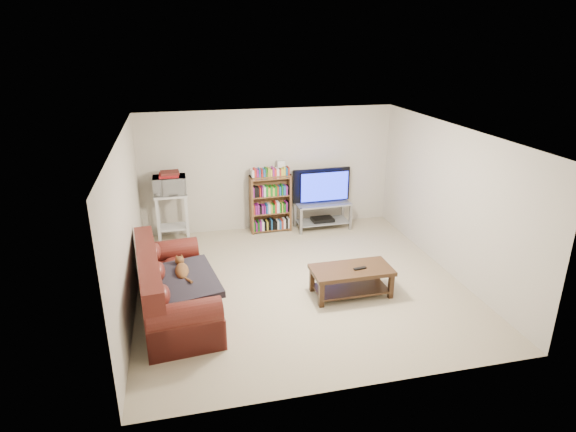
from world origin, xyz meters
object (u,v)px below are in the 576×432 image
object	(u,v)px
sofa	(170,293)
tv_stand	(323,211)
coffee_table	(351,276)
bookshelf	(270,203)

from	to	relation	value
sofa	tv_stand	bearing A→B (deg)	35.23
coffee_table	tv_stand	bearing A→B (deg)	81.69
bookshelf	coffee_table	bearing A→B (deg)	-78.02
coffee_table	bookshelf	world-z (taller)	bookshelf
sofa	bookshelf	distance (m)	3.35
coffee_table	bookshelf	xyz separation A→B (m)	(-0.69, 2.77, 0.30)
sofa	coffee_table	size ratio (longest dim) A/B	1.89
sofa	bookshelf	world-z (taller)	bookshelf
coffee_table	tv_stand	distance (m)	2.70
sofa	coffee_table	bearing A→B (deg)	-7.10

